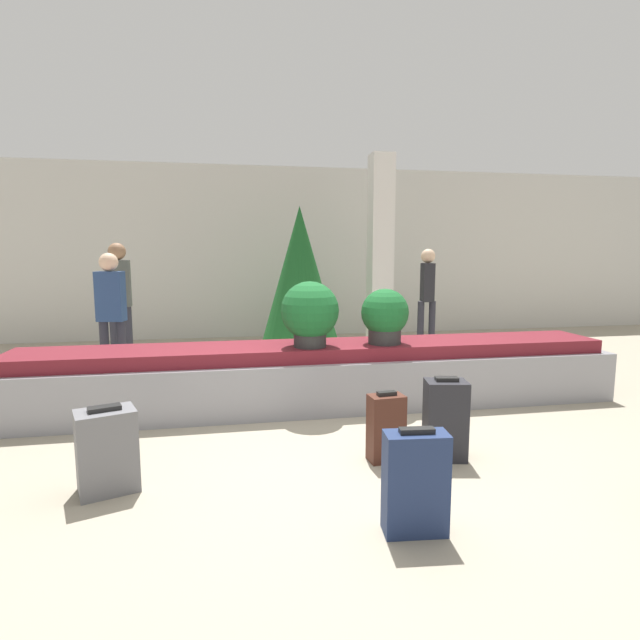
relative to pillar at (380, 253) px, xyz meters
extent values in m
plane|color=#9E937F|center=(-1.59, -4.44, -1.60)|extent=(18.00, 18.00, 0.00)
cube|color=beige|center=(-1.59, 1.50, 0.00)|extent=(18.00, 0.06, 3.20)
cube|color=gray|center=(-1.59, -3.06, -1.34)|extent=(6.33, 0.88, 0.52)
cube|color=maroon|center=(-1.59, -3.06, -1.01)|extent=(6.07, 0.72, 0.14)
cube|color=silver|center=(0.00, 0.00, 0.00)|extent=(0.37, 0.37, 3.20)
cube|color=#232328|center=(-0.87, -4.57, -1.29)|extent=(0.35, 0.29, 0.62)
cube|color=black|center=(-0.87, -4.57, -0.96)|extent=(0.19, 0.11, 0.03)
cube|color=slate|center=(-3.34, -4.67, -1.32)|extent=(0.44, 0.38, 0.56)
cube|color=black|center=(-3.34, -4.67, -1.02)|extent=(0.23, 0.16, 0.03)
cube|color=#472319|center=(-1.34, -4.53, -1.34)|extent=(0.28, 0.20, 0.52)
cube|color=black|center=(-1.34, -4.53, -1.06)|extent=(0.15, 0.07, 0.03)
cube|color=navy|center=(-1.49, -5.52, -1.30)|extent=(0.38, 0.21, 0.60)
cube|color=black|center=(-1.49, -5.52, -0.99)|extent=(0.20, 0.08, 0.03)
cylinder|color=#2D2D2D|center=(-1.72, -3.19, -0.83)|extent=(0.33, 0.33, 0.21)
sphere|color=#195B28|center=(-1.72, -3.19, -0.57)|extent=(0.58, 0.58, 0.58)
cylinder|color=#2D2D2D|center=(-0.92, -3.17, -0.84)|extent=(0.34, 0.34, 0.19)
sphere|color=#195B28|center=(-0.92, -3.17, -0.61)|extent=(0.49, 0.49, 0.49)
cylinder|color=#282833|center=(-4.03, -1.64, -1.22)|extent=(0.11, 0.11, 0.77)
cylinder|color=#282833|center=(-3.83, -1.64, -1.22)|extent=(0.11, 0.11, 0.77)
cube|color=navy|center=(-3.93, -1.64, -0.53)|extent=(0.35, 0.24, 0.61)
sphere|color=beige|center=(-3.93, -1.64, -0.11)|extent=(0.22, 0.22, 0.22)
cylinder|color=#282833|center=(0.63, -0.28, -1.20)|extent=(0.11, 0.11, 0.80)
cylinder|color=#282833|center=(0.83, -0.28, -1.20)|extent=(0.11, 0.11, 0.80)
cube|color=#232328|center=(0.73, -0.28, -0.49)|extent=(0.23, 0.35, 0.63)
sphere|color=beige|center=(0.73, -0.28, -0.05)|extent=(0.23, 0.23, 0.23)
cylinder|color=#282833|center=(-4.15, -0.56, -1.18)|extent=(0.11, 0.11, 0.84)
cylinder|color=#282833|center=(-3.95, -0.56, -1.18)|extent=(0.11, 0.11, 0.84)
cube|color=#474C47|center=(-4.05, -0.56, -0.43)|extent=(0.33, 0.20, 0.66)
sphere|color=#936B4C|center=(-4.05, -0.56, 0.02)|extent=(0.24, 0.24, 0.24)
cylinder|color=#4C331E|center=(-1.39, -0.20, -1.51)|extent=(0.16, 0.16, 0.18)
cone|color=#195623|center=(-1.39, -0.20, -0.35)|extent=(1.24, 1.24, 2.15)
camera|label=1|loc=(-2.51, -8.08, 0.01)|focal=28.00mm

